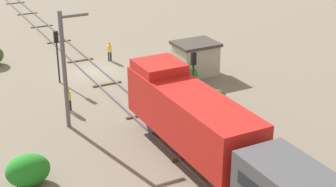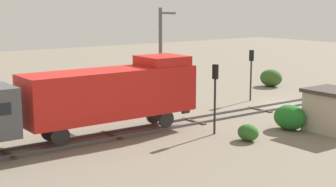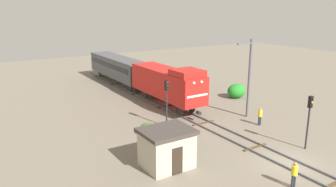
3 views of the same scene
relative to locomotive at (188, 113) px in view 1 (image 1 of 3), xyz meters
The scene contains 12 objects.
ground_plane 16.43m from the locomotive, 90.00° to the right, with size 117.94×117.94×0.00m, color #756B5B.
railway_track 16.41m from the locomotive, 90.00° to the right, with size 2.40×78.63×0.16m.
locomotive is the anchor object (origin of this frame).
traffic_signal_near 15.47m from the locomotive, 78.06° to the right, with size 0.32×0.34×4.27m.
traffic_signal_mid 6.27m from the locomotive, 122.89° to the right, with size 0.32×0.34×4.41m.
worker_near_track 18.52m from the locomotive, 97.48° to the right, with size 0.38×0.38×1.70m.
worker_by_signal 10.54m from the locomotive, 66.15° to the right, with size 0.38×0.38×1.70m.
catenary_mast 8.76m from the locomotive, 55.23° to the right, with size 1.94×0.28×7.78m.
relay_hut 14.05m from the locomotive, 122.43° to the right, with size 3.50×2.90×2.74m.
bush_near 8.51m from the locomotive, 134.74° to the right, with size 1.38×1.13×1.00m, color #2E6326.
bush_far 9.34m from the locomotive, ahead, with size 2.37×1.94×1.72m, color #238226.
bush_back 11.52m from the locomotive, 118.41° to the right, with size 2.23×1.82×1.62m, color #216F26.
Camera 1 is at (13.48, 39.21, 15.15)m, focal length 55.00 mm.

